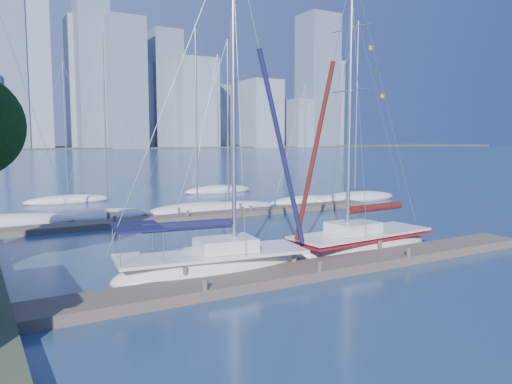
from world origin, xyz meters
TOP-DOWN VIEW (x-y plane):
  - ground at (0.00, 0.00)m, footprint 700.00×700.00m
  - near_dock at (0.00, 0.00)m, footprint 26.00×2.00m
  - far_dock at (2.00, 16.00)m, footprint 30.00×1.80m
  - sailboat_navy at (-3.38, 1.98)m, footprint 8.74×3.83m
  - sailboat_maroon at (5.06, 2.30)m, footprint 8.58×3.36m
  - bg_boat_1 at (-3.42, 19.35)m, footprint 6.28×4.27m
  - bg_boat_2 at (3.23, 18.67)m, footprint 8.48×3.98m
  - bg_boat_3 at (5.80, 18.48)m, footprint 8.35×2.53m
  - bg_boat_4 at (13.88, 19.41)m, footprint 7.39×3.36m
  - bg_boat_5 at (18.80, 18.38)m, footprint 9.66×4.81m
  - bg_boat_6 at (-4.29, 30.18)m, footprint 7.67×4.57m
  - bg_boat_7 at (11.05, 31.08)m, footprint 7.89×4.78m
  - skyline at (20.75, 290.20)m, footprint 501.77×51.31m

SIDE VIEW (x-z plane):
  - ground at x=0.00m, z-range 0.00..0.00m
  - far_dock at x=2.00m, z-range 0.00..0.36m
  - near_dock at x=0.00m, z-range 0.00..0.40m
  - bg_boat_4 at x=13.88m, z-range -5.17..5.61m
  - bg_boat_6 at x=-4.29m, z-range -6.12..6.61m
  - bg_boat_3 at x=5.80m, z-range -6.54..7.06m
  - bg_boat_1 at x=-3.42m, z-range -6.34..6.88m
  - bg_boat_2 at x=3.23m, z-range -6.95..7.53m
  - bg_boat_7 at x=11.05m, z-range -7.09..7.67m
  - bg_boat_5 at x=18.80m, z-range -7.95..8.57m
  - sailboat_maroon at x=5.06m, z-range -6.00..8.26m
  - sailboat_navy at x=-3.38m, z-range -6.09..8.39m
  - skyline at x=20.75m, z-range -24.16..99.08m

